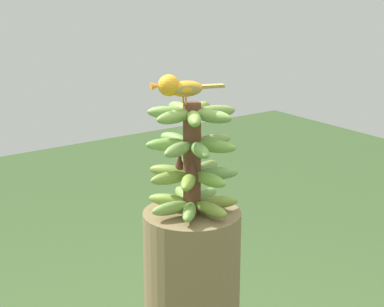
% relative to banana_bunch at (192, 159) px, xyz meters
% --- Properties ---
extents(banana_bunch, '(0.25, 0.25, 0.30)m').
position_rel_banana_bunch_xyz_m(banana_bunch, '(0.00, 0.00, 0.00)').
color(banana_bunch, brown).
rests_on(banana_bunch, banana_tree).
extents(perched_bird, '(0.19, 0.09, 0.08)m').
position_rel_banana_bunch_xyz_m(perched_bird, '(-0.04, 0.01, 0.20)').
color(perched_bird, '#C68933').
rests_on(perched_bird, banana_bunch).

